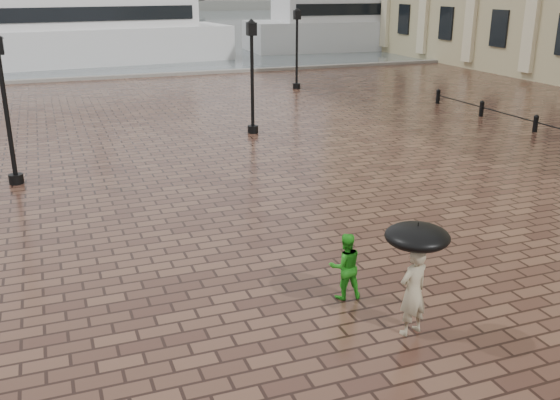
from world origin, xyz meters
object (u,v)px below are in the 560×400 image
Objects in this scene: street_lamps at (126,70)px; adult_pedestrian at (413,291)px; ferry_near at (45,28)px; child_pedestrian at (345,266)px; ferry_far at (389,19)px.

street_lamps reaches higher than adult_pedestrian.
ferry_near is (-5.04, 42.54, 1.92)m from adult_pedestrian.
ferry_near is at bearing -96.23° from adult_pedestrian.
adult_pedestrian is at bearing 114.61° from child_pedestrian.
ferry_near reaches higher than street_lamps.
street_lamps is at bearing -77.36° from child_pedestrian.
ferry_near is at bearing 96.98° from street_lamps.
adult_pedestrian is 0.06× the size of ferry_near.
street_lamps is 0.76× the size of ferry_near.
ferry_far is (27.92, 26.16, 0.34)m from street_lamps.
street_lamps reaches higher than child_pedestrian.
street_lamps is 17.86m from child_pedestrian.
child_pedestrian is 0.05× the size of ferry_near.
ferry_near is at bearing -76.50° from child_pedestrian.
ferry_far is at bearing -1.24° from ferry_near.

